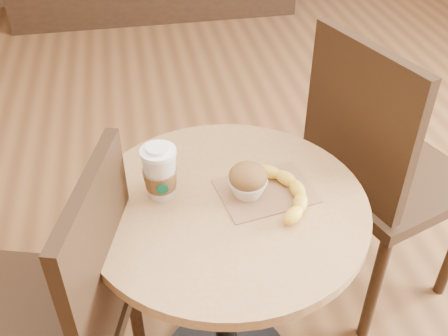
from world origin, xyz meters
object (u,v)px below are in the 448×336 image
object	(u,v)px
banana	(278,191)
chair_left	(66,311)
coffee_cup	(160,174)
cafe_table	(227,258)
chair_right	(379,170)
muffin	(248,181)

from	to	relation	value
banana	chair_left	bearing A→B (deg)	174.43
coffee_cup	banana	size ratio (longest dim) A/B	0.59
cafe_table	chair_left	distance (m)	0.44
chair_left	coffee_cup	distance (m)	0.43
chair_right	banana	distance (m)	0.54
cafe_table	chair_left	size ratio (longest dim) A/B	0.78
chair_right	banana	world-z (taller)	chair_right
chair_left	chair_right	xyz separation A→B (m)	(1.00, 0.35, 0.04)
coffee_cup	muffin	bearing A→B (deg)	-12.53
muffin	chair_left	bearing A→B (deg)	-167.65
cafe_table	coffee_cup	bearing A→B (deg)	158.38
chair_right	coffee_cup	distance (m)	0.78
cafe_table	muffin	bearing A→B (deg)	18.52
chair_right	banana	size ratio (longest dim) A/B	4.07
chair_left	banana	size ratio (longest dim) A/B	3.77
cafe_table	muffin	size ratio (longest dim) A/B	7.41
chair_right	muffin	bearing A→B (deg)	96.54
coffee_cup	banana	world-z (taller)	coffee_cup
cafe_table	chair_left	xyz separation A→B (m)	(-0.44, -0.09, -0.01)
chair_left	chair_right	size ratio (longest dim) A/B	0.93
cafe_table	chair_right	distance (m)	0.62
chair_right	coffee_cup	xyz separation A→B (m)	(-0.72, -0.20, 0.25)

